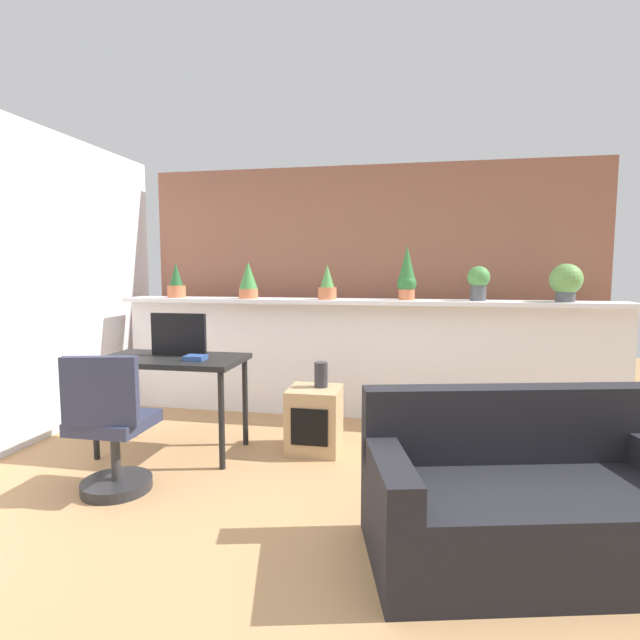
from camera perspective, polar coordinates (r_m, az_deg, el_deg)
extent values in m
plane|color=tan|center=(3.06, 0.60, -21.80)|extent=(12.00, 12.00, 0.00)
cube|color=white|center=(4.77, 4.84, -4.68)|extent=(4.73, 0.16, 1.10)
cube|color=white|center=(4.66, 4.85, 2.13)|extent=(4.73, 0.38, 0.04)
cube|color=#935B47|center=(5.29, 5.58, 3.99)|extent=(4.73, 0.10, 2.50)
cylinder|color=#C66B42|center=(5.18, -16.26, 3.18)|extent=(0.18, 0.18, 0.12)
cone|color=#235B2D|center=(5.17, -16.32, 5.12)|extent=(0.13, 0.13, 0.23)
cylinder|color=#C66B42|center=(4.87, -8.27, 3.04)|extent=(0.19, 0.19, 0.09)
cone|color=#3D843D|center=(4.87, -8.30, 5.14)|extent=(0.18, 0.18, 0.26)
cylinder|color=#C66B42|center=(4.67, 0.85, 3.10)|extent=(0.17, 0.17, 0.11)
cone|color=#4C9347|center=(4.66, 0.85, 5.10)|extent=(0.13, 0.13, 0.21)
cylinder|color=#C66B42|center=(4.65, 9.97, 2.91)|extent=(0.15, 0.15, 0.10)
sphere|color=#2D7033|center=(4.65, 10.00, 4.19)|extent=(0.18, 0.18, 0.18)
cone|color=#2D7033|center=(4.65, 10.04, 6.56)|extent=(0.15, 0.15, 0.31)
cylinder|color=#4C4C51|center=(4.70, 17.81, 2.98)|extent=(0.14, 0.14, 0.14)
sphere|color=#4C9347|center=(4.70, 17.87, 4.74)|extent=(0.20, 0.20, 0.20)
cylinder|color=#4C4C51|center=(4.81, 26.48, 2.45)|extent=(0.16, 0.16, 0.09)
sphere|color=#669E4C|center=(4.81, 26.57, 4.23)|extent=(0.27, 0.27, 0.27)
cylinder|color=black|center=(4.10, -24.58, -9.74)|extent=(0.04, 0.04, 0.71)
cylinder|color=black|center=(3.63, -11.32, -11.32)|extent=(0.04, 0.04, 0.71)
cylinder|color=black|center=(4.50, -20.87, -8.22)|extent=(0.04, 0.04, 0.71)
cylinder|color=black|center=(4.08, -8.65, -9.35)|extent=(0.04, 0.04, 0.71)
cube|color=black|center=(3.97, -16.79, -4.41)|extent=(1.10, 0.60, 0.04)
cube|color=black|center=(4.00, -16.03, -1.61)|extent=(0.45, 0.04, 0.33)
cylinder|color=#262628|center=(3.61, -22.43, -17.20)|extent=(0.44, 0.44, 0.07)
cylinder|color=#333333|center=(3.53, -22.57, -14.13)|extent=(0.06, 0.06, 0.34)
cube|color=#2D334C|center=(3.47, -22.71, -10.86)|extent=(0.44, 0.44, 0.08)
cube|color=#2D334C|center=(3.23, -24.09, -7.54)|extent=(0.44, 0.16, 0.42)
cube|color=tan|center=(3.94, -0.63, -11.41)|extent=(0.40, 0.40, 0.50)
cube|color=black|center=(3.77, -1.21, -12.25)|extent=(0.28, 0.04, 0.28)
cylinder|color=#2D2D33|center=(3.89, 0.11, -6.34)|extent=(0.11, 0.11, 0.20)
cube|color=#2D4C8C|center=(3.79, -14.21, -4.25)|extent=(0.15, 0.12, 0.04)
cube|color=black|center=(2.78, 23.24, -20.73)|extent=(1.69, 1.10, 0.40)
cube|color=black|center=(2.88, 20.92, -11.08)|extent=(1.55, 0.52, 0.40)
cube|color=black|center=(2.45, 7.97, -16.79)|extent=(0.33, 0.78, 0.16)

